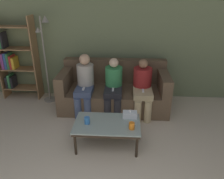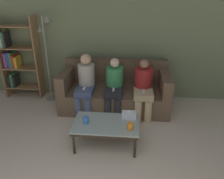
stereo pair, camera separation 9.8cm
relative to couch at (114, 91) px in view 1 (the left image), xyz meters
name	(u,v)px [view 1 (the left image)]	position (x,y,z in m)	size (l,w,h in m)	color
wall_back	(116,37)	(0.00, 0.54, 0.97)	(12.00, 0.06, 2.60)	#707F5B
couch	(114,91)	(0.00, 0.00, 0.00)	(2.10, 0.96, 0.91)	brown
coffee_table	(107,125)	(-0.04, -1.28, 0.02)	(0.97, 0.60, 0.39)	#8C9E99
cup_near_left	(132,126)	(0.33, -1.41, 0.11)	(0.08, 0.08, 0.10)	orange
cup_near_right	(87,120)	(-0.33, -1.31, 0.12)	(0.08, 0.08, 0.10)	#3372BF
tissue_box	(130,115)	(0.30, -1.10, 0.11)	(0.22, 0.12, 0.13)	silver
bookshelf	(14,60)	(-2.14, 0.31, 0.52)	(0.80, 0.32, 1.75)	#9E754C
standing_lamp	(45,51)	(-1.39, 0.17, 0.76)	(0.31, 0.26, 1.76)	gray
seated_person_left_end	(85,82)	(-0.55, -0.22, 0.27)	(0.32, 0.65, 1.12)	#47567A
seated_person_mid_left	(113,85)	(0.00, -0.23, 0.23)	(0.33, 0.66, 1.05)	#28282D
seated_person_mid_right	(143,86)	(0.55, -0.23, 0.23)	(0.35, 0.71, 1.04)	tan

